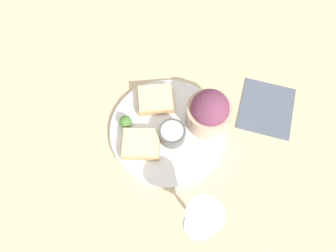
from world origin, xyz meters
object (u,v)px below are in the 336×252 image
cheese_toast_near (155,99)px  napkin (267,108)px  sauce_ramekin (172,133)px  cheese_toast_far (141,144)px  wine_glass (203,218)px  salad_bowl (209,111)px

cheese_toast_near → napkin: (0.27, -0.06, -0.02)m
sauce_ramekin → cheese_toast_far: bearing=-171.7°
cheese_toast_near → napkin: bearing=-11.8°
cheese_toast_far → wine_glass: 0.23m
salad_bowl → napkin: 0.17m
sauce_ramekin → cheese_toast_near: (-0.02, 0.10, -0.01)m
sauce_ramekin → napkin: (0.25, 0.04, -0.03)m
salad_bowl → cheese_toast_near: size_ratio=1.15×
salad_bowl → sauce_ramekin: bearing=-162.2°
salad_bowl → cheese_toast_far: (-0.17, -0.04, -0.03)m
salad_bowl → wine_glass: bearing=-106.1°
salad_bowl → napkin: size_ratio=0.56×
cheese_toast_far → napkin: cheese_toast_far is taller
cheese_toast_far → wine_glass: wine_glass is taller
salad_bowl → cheese_toast_far: salad_bowl is taller
cheese_toast_far → napkin: bearing=9.4°
cheese_toast_near → wine_glass: size_ratio=0.67×
salad_bowl → sauce_ramekin: size_ratio=1.68×
cheese_toast_near → wine_glass: 0.32m
salad_bowl → napkin: salad_bowl is taller
cheese_toast_near → cheese_toast_far: size_ratio=0.91×
cheese_toast_near → cheese_toast_far: 0.12m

